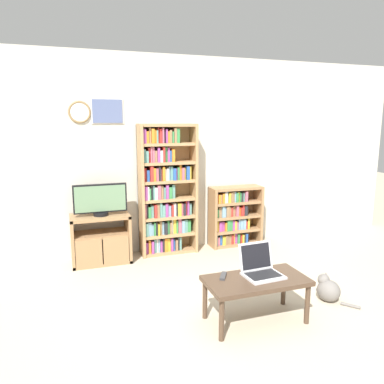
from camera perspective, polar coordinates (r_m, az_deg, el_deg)
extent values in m
plane|color=#BCAD93|center=(3.43, 7.63, -20.02)|extent=(18.00, 18.00, 0.00)
cube|color=beige|center=(5.07, -3.41, 5.63)|extent=(7.14, 0.06, 2.60)
torus|color=olive|center=(4.83, -16.76, 11.58)|extent=(0.27, 0.03, 0.27)
cylinder|color=white|center=(4.83, -16.76, 11.58)|extent=(0.22, 0.02, 0.22)
cube|color=silver|center=(4.87, -12.78, 11.92)|extent=(0.40, 0.01, 0.31)
cube|color=slate|center=(4.86, -12.77, 11.92)|extent=(0.37, 0.02, 0.29)
cube|color=#9E754C|center=(4.84, -17.76, -7.18)|extent=(0.04, 0.40, 0.61)
cube|color=#9E754C|center=(4.89, -9.73, -6.62)|extent=(0.04, 0.40, 0.61)
cube|color=#9E754C|center=(4.78, -13.87, -3.64)|extent=(0.72, 0.40, 0.04)
cube|color=#9E754C|center=(4.95, -13.57, -10.07)|extent=(0.72, 0.40, 0.04)
cube|color=#9E754C|center=(4.84, -13.75, -6.23)|extent=(0.64, 0.37, 0.04)
cube|color=#9E754C|center=(4.70, -15.42, -8.94)|extent=(0.31, 0.02, 0.33)
cube|color=#9E754C|center=(4.72, -11.47, -8.65)|extent=(0.31, 0.02, 0.33)
cylinder|color=black|center=(4.74, -13.71, -3.26)|extent=(0.18, 0.18, 0.04)
cube|color=black|center=(4.70, -13.82, -0.93)|extent=(0.64, 0.05, 0.35)
cube|color=slate|center=(4.67, -13.79, -1.00)|extent=(0.61, 0.01, 0.32)
cube|color=tan|center=(4.85, -7.75, 0.05)|extent=(0.04, 0.28, 1.72)
cube|color=tan|center=(5.03, 0.23, 0.54)|extent=(0.04, 0.28, 1.72)
cube|color=tan|center=(5.05, -4.08, 0.56)|extent=(0.75, 0.02, 1.72)
cube|color=tan|center=(5.15, -3.57, -8.94)|extent=(0.68, 0.25, 0.04)
cube|color=tan|center=(5.07, -3.60, -6.39)|extent=(0.68, 0.25, 0.04)
cube|color=tan|center=(5.01, -3.64, -3.76)|extent=(0.68, 0.25, 0.04)
cube|color=tan|center=(4.95, -3.67, -1.07)|extent=(0.68, 0.25, 0.04)
cube|color=tan|center=(4.91, -3.70, 1.68)|extent=(0.68, 0.25, 0.04)
cube|color=tan|center=(4.88, -3.74, 4.47)|extent=(0.68, 0.25, 0.04)
cube|color=tan|center=(4.86, -3.77, 7.28)|extent=(0.68, 0.25, 0.04)
cube|color=tan|center=(4.85, -3.81, 10.12)|extent=(0.68, 0.25, 0.04)
cube|color=#9E4293|center=(5.06, -7.09, -8.25)|extent=(0.04, 0.18, 0.15)
cube|color=orange|center=(5.07, -6.64, -8.06)|extent=(0.03, 0.18, 0.18)
cube|color=#9E4293|center=(5.07, -6.22, -8.12)|extent=(0.03, 0.22, 0.16)
cube|color=#5B9389|center=(5.08, -5.84, -7.95)|extent=(0.03, 0.18, 0.18)
cube|color=white|center=(5.09, -5.50, -7.89)|extent=(0.02, 0.18, 0.19)
cube|color=#759EB7|center=(5.09, -5.23, -7.90)|extent=(0.02, 0.18, 0.18)
cube|color=#9E4293|center=(5.10, -4.90, -8.00)|extent=(0.03, 0.18, 0.16)
cube|color=#232328|center=(5.10, -4.59, -7.80)|extent=(0.02, 0.19, 0.19)
cube|color=orange|center=(5.11, -4.21, -7.82)|extent=(0.04, 0.20, 0.18)
cube|color=gold|center=(5.13, -3.77, -7.78)|extent=(0.04, 0.18, 0.18)
cube|color=#9E4293|center=(5.13, -3.32, -7.75)|extent=(0.03, 0.21, 0.18)
cube|color=#2856A8|center=(5.15, -3.03, -7.80)|extent=(0.03, 0.18, 0.16)
cube|color=#93704C|center=(5.15, -2.63, -7.84)|extent=(0.03, 0.21, 0.15)
cube|color=#232328|center=(5.16, -2.36, -7.60)|extent=(0.02, 0.18, 0.18)
cube|color=#5B9389|center=(5.16, -2.05, -7.60)|extent=(0.03, 0.19, 0.18)
cube|color=#5B9389|center=(4.98, -7.13, -5.52)|extent=(0.04, 0.22, 0.17)
cube|color=#759EB7|center=(4.99, -6.65, -5.43)|extent=(0.04, 0.19, 0.18)
cube|color=#759EB7|center=(5.01, -6.23, -5.52)|extent=(0.03, 0.18, 0.15)
cube|color=#388947|center=(5.00, -5.90, -5.37)|extent=(0.02, 0.20, 0.18)
cube|color=#232328|center=(5.01, -5.63, -5.37)|extent=(0.02, 0.20, 0.18)
cube|color=gold|center=(5.01, -5.32, -5.51)|extent=(0.02, 0.23, 0.15)
cube|color=#93704C|center=(5.03, -5.02, -5.26)|extent=(0.03, 0.18, 0.18)
cube|color=#759EB7|center=(5.04, -4.66, -5.31)|extent=(0.03, 0.18, 0.17)
cube|color=#232328|center=(5.04, -4.22, -5.37)|extent=(0.04, 0.21, 0.16)
cube|color=#388947|center=(5.05, -3.85, -5.19)|extent=(0.02, 0.19, 0.18)
cube|color=#93704C|center=(5.06, -3.50, -5.30)|extent=(0.02, 0.21, 0.16)
cube|color=white|center=(5.07, -3.23, -5.06)|extent=(0.02, 0.17, 0.19)
cube|color=gold|center=(5.07, -2.90, -5.04)|extent=(0.04, 0.18, 0.19)
cube|color=#388947|center=(5.08, -2.54, -5.13)|extent=(0.02, 0.19, 0.17)
cube|color=#B75B70|center=(5.09, -2.13, -4.97)|extent=(0.04, 0.19, 0.19)
cube|color=#759EB7|center=(5.10, -1.63, -5.07)|extent=(0.04, 0.21, 0.17)
cube|color=#5B9389|center=(5.12, -1.18, -4.98)|extent=(0.04, 0.19, 0.18)
cube|color=#388947|center=(5.13, -0.71, -5.02)|extent=(0.04, 0.18, 0.16)
cube|color=#B75B70|center=(4.92, -7.29, -2.76)|extent=(0.03, 0.20, 0.19)
cube|color=#232328|center=(4.93, -7.02, -2.69)|extent=(0.02, 0.18, 0.19)
cube|color=#388947|center=(4.93, -6.68, -2.94)|extent=(0.03, 0.20, 0.15)
cube|color=#5B9389|center=(4.94, -6.27, -2.80)|extent=(0.04, 0.19, 0.16)
cube|color=red|center=(4.94, -5.80, -2.75)|extent=(0.03, 0.23, 0.17)
cube|color=#93704C|center=(4.95, -5.41, -2.68)|extent=(0.04, 0.21, 0.18)
cube|color=#5B9389|center=(4.96, -4.99, -2.55)|extent=(0.03, 0.22, 0.19)
cube|color=#5B9389|center=(4.97, -4.57, -2.72)|extent=(0.04, 0.21, 0.16)
cube|color=#9E4293|center=(4.98, -4.13, -2.59)|extent=(0.04, 0.21, 0.18)
cube|color=#759EB7|center=(5.00, -3.70, -2.72)|extent=(0.04, 0.19, 0.14)
cube|color=red|center=(5.00, -3.25, -2.66)|extent=(0.03, 0.21, 0.15)
cube|color=white|center=(5.01, -2.92, -2.50)|extent=(0.03, 0.20, 0.17)
cube|color=#232328|center=(5.02, -2.61, -2.50)|extent=(0.02, 0.21, 0.17)
cube|color=gold|center=(5.02, -2.23, -2.50)|extent=(0.04, 0.22, 0.17)
cube|color=#B75B70|center=(5.04, -1.82, -2.46)|extent=(0.03, 0.20, 0.17)
cube|color=#232328|center=(5.05, -1.44, -2.47)|extent=(0.03, 0.21, 0.16)
cube|color=red|center=(5.06, -1.17, -2.28)|extent=(0.02, 0.18, 0.19)
cube|color=#9E4293|center=(5.06, -0.90, -2.25)|extent=(0.02, 0.20, 0.19)
cube|color=#5B9389|center=(5.08, -0.57, -2.42)|extent=(0.04, 0.18, 0.15)
cube|color=#9E4293|center=(4.87, -7.27, -0.06)|extent=(0.04, 0.22, 0.18)
cube|color=white|center=(4.87, -6.89, -0.07)|extent=(0.02, 0.22, 0.17)
cube|color=#388947|center=(4.88, -6.63, -0.18)|extent=(0.02, 0.22, 0.15)
cube|color=#232328|center=(4.89, -6.35, 0.04)|extent=(0.03, 0.19, 0.18)
cube|color=#5B9389|center=(4.89, -6.06, 0.07)|extent=(0.02, 0.21, 0.19)
cube|color=white|center=(4.90, -5.75, -0.07)|extent=(0.03, 0.22, 0.16)
cube|color=#B75B70|center=(4.90, -5.28, 0.10)|extent=(0.04, 0.22, 0.18)
cube|color=#93704C|center=(4.92, -4.81, 0.09)|extent=(0.03, 0.20, 0.18)
cube|color=#5B9389|center=(4.92, -4.44, -0.01)|extent=(0.02, 0.21, 0.15)
cube|color=#9E4293|center=(4.93, -4.07, 0.18)|extent=(0.04, 0.22, 0.19)
cube|color=#388947|center=(4.95, -3.58, 0.04)|extent=(0.04, 0.21, 0.15)
cube|color=#5B9389|center=(4.96, -3.09, 0.22)|extent=(0.04, 0.19, 0.18)
cube|color=red|center=(4.84, -7.36, 2.71)|extent=(0.04, 0.18, 0.17)
cube|color=#2856A8|center=(4.84, -6.89, 2.57)|extent=(0.03, 0.20, 0.14)
cube|color=red|center=(4.84, -6.39, 2.89)|extent=(0.04, 0.23, 0.20)
cube|color=orange|center=(4.85, -5.97, 2.76)|extent=(0.03, 0.22, 0.17)
cube|color=#B75B70|center=(4.87, -5.56, 2.77)|extent=(0.04, 0.20, 0.17)
cube|color=#232328|center=(4.87, -5.18, 2.91)|extent=(0.02, 0.22, 0.19)
cube|color=#B75B70|center=(4.88, -4.95, 2.72)|extent=(0.02, 0.18, 0.15)
cube|color=orange|center=(4.88, -4.59, 2.89)|extent=(0.03, 0.21, 0.18)
cube|color=white|center=(4.90, -4.29, 2.76)|extent=(0.02, 0.18, 0.15)
cube|color=white|center=(4.90, -4.00, 2.80)|extent=(0.02, 0.20, 0.16)
cube|color=#759EB7|center=(4.91, -3.72, 2.93)|extent=(0.02, 0.18, 0.18)
cube|color=#5B9389|center=(4.92, -3.37, 2.95)|extent=(0.03, 0.19, 0.18)
cube|color=#2856A8|center=(4.92, -2.95, 2.83)|extent=(0.04, 0.22, 0.15)
cube|color=#9E4293|center=(4.93, -2.65, 2.85)|extent=(0.02, 0.19, 0.15)
cube|color=#388947|center=(4.94, -2.38, 2.92)|extent=(0.02, 0.21, 0.17)
cube|color=orange|center=(4.95, -2.06, 3.11)|extent=(0.03, 0.19, 0.19)
cube|color=#B75B70|center=(4.95, -1.67, 2.91)|extent=(0.03, 0.22, 0.16)
cube|color=gold|center=(4.97, -1.36, 2.93)|extent=(0.02, 0.18, 0.16)
cube|color=#2856A8|center=(4.97, -0.94, 3.05)|extent=(0.04, 0.22, 0.18)
cube|color=gold|center=(4.98, -0.59, 3.04)|extent=(0.02, 0.20, 0.17)
cube|color=#5B9389|center=(4.80, -7.46, 5.53)|extent=(0.03, 0.21, 0.17)
cube|color=#5B9389|center=(4.81, -7.06, 5.40)|extent=(0.03, 0.23, 0.15)
cube|color=red|center=(4.82, -6.75, 5.66)|extent=(0.03, 0.18, 0.18)
cube|color=#B75B70|center=(4.82, -6.47, 5.71)|extent=(0.02, 0.21, 0.19)
cube|color=#B75B70|center=(4.83, -6.14, 5.74)|extent=(0.03, 0.20, 0.19)
cube|color=#93704C|center=(4.84, -5.74, 5.48)|extent=(0.03, 0.19, 0.15)
cube|color=#9E4293|center=(4.84, -5.35, 5.72)|extent=(0.03, 0.22, 0.19)
cube|color=white|center=(4.85, -4.94, 5.51)|extent=(0.04, 0.21, 0.15)
cube|color=red|center=(4.85, -4.56, 5.77)|extent=(0.02, 0.22, 0.19)
cube|color=#388947|center=(4.87, -4.23, 5.79)|extent=(0.04, 0.18, 0.19)
cube|color=#9E4293|center=(4.88, -3.83, 5.75)|extent=(0.03, 0.19, 0.18)
cube|color=#2856A8|center=(4.89, -3.52, 5.54)|extent=(0.02, 0.19, 0.14)
cube|color=orange|center=(4.89, -3.14, 5.64)|extent=(0.03, 0.22, 0.16)
cube|color=#9E4293|center=(4.79, -7.47, 8.45)|extent=(0.04, 0.21, 0.18)
cube|color=orange|center=(4.80, -7.01, 8.30)|extent=(0.03, 0.20, 0.15)
cube|color=#93704C|center=(4.80, -6.63, 8.58)|extent=(0.02, 0.20, 0.20)
cube|color=orange|center=(4.81, -6.22, 8.51)|extent=(0.03, 0.23, 0.18)
cube|color=orange|center=(4.82, -5.85, 8.45)|extent=(0.03, 0.20, 0.17)
cube|color=#5B9389|center=(4.83, -5.55, 8.43)|extent=(0.02, 0.20, 0.16)
cube|color=red|center=(4.84, -5.33, 8.61)|extent=(0.02, 0.17, 0.19)
cube|color=red|center=(4.84, -5.02, 8.52)|extent=(0.03, 0.19, 0.18)
cube|color=#B75B70|center=(4.84, -4.69, 8.63)|extent=(0.02, 0.21, 0.19)
cube|color=#232328|center=(4.85, -4.45, 8.40)|extent=(0.02, 0.18, 0.15)
cube|color=#9E4293|center=(4.85, -4.14, 8.53)|extent=(0.02, 0.20, 0.18)
cube|color=orange|center=(4.86, -3.84, 8.37)|extent=(0.02, 0.20, 0.15)
cube|color=#93704C|center=(4.87, -3.53, 8.47)|extent=(0.03, 0.21, 0.16)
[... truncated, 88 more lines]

